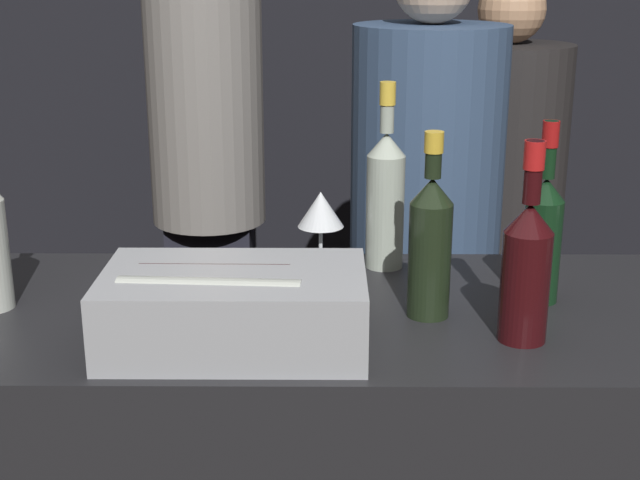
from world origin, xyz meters
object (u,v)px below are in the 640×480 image
red_wine_bottle_tall (526,264)px  person_in_hoodie (425,228)px  ice_bin_with_bottles (231,307)px  rose_wine_bottle (385,194)px  red_wine_bottle_burgundy (543,232)px  champagne_bottle (430,242)px  person_grey_polo (499,205)px  person_blond_tee (208,171)px  wine_glass (323,212)px

red_wine_bottle_tall → person_in_hoodie: 1.06m
ice_bin_with_bottles → rose_wine_bottle: bearing=55.3°
red_wine_bottle_burgundy → champagne_bottle: size_ratio=1.02×
red_wine_bottle_tall → person_grey_polo: 1.52m
red_wine_bottle_tall → champagne_bottle: 0.18m
red_wine_bottle_burgundy → person_blond_tee: person_blond_tee is taller
wine_glass → person_in_hoodie: (0.28, 0.66, -0.23)m
red_wine_bottle_burgundy → wine_glass: bearing=153.5°
wine_glass → person_blond_tee: bearing=108.6°
ice_bin_with_bottles → red_wine_bottle_tall: size_ratio=1.26×
wine_glass → red_wine_bottle_tall: red_wine_bottle_tall is taller
champagne_bottle → person_grey_polo: size_ratio=0.20×
champagne_bottle → rose_wine_bottle: bearing=103.1°
ice_bin_with_bottles → red_wine_bottle_tall: red_wine_bottle_tall is taller
ice_bin_with_bottles → wine_glass: size_ratio=2.73×
red_wine_bottle_tall → rose_wine_bottle: 0.42m
champagne_bottle → ice_bin_with_bottles: bearing=-158.4°
person_in_hoodie → person_blond_tee: bearing=-43.3°
ice_bin_with_bottles → person_blond_tee: bearing=98.7°
red_wine_bottle_tall → person_in_hoodie: person_in_hoodie is taller
person_in_hoodie → person_grey_polo: person_in_hoodie is taller
ice_bin_with_bottles → champagne_bottle: champagne_bottle is taller
ice_bin_with_bottles → person_grey_polo: 1.68m
person_blond_tee → red_wine_bottle_tall: bearing=8.4°
red_wine_bottle_tall → person_in_hoodie: bearing=92.6°
person_grey_polo → rose_wine_bottle: bearing=170.6°
person_blond_tee → person_in_hoodie: bearing=37.0°
person_in_hoodie → person_blond_tee: size_ratio=0.96×
red_wine_bottle_tall → champagne_bottle: bearing=144.0°
red_wine_bottle_burgundy → person_blond_tee: size_ratio=0.19×
ice_bin_with_bottles → rose_wine_bottle: size_ratio=1.12×
ice_bin_with_bottles → champagne_bottle: bearing=21.6°
champagne_bottle → person_blond_tee: (-0.57, 1.42, -0.21)m
red_wine_bottle_tall → person_blond_tee: bearing=115.2°
wine_glass → person_grey_polo: (0.58, 1.09, -0.29)m
rose_wine_bottle → person_grey_polo: bearing=67.7°
rose_wine_bottle → person_blond_tee: person_blond_tee is taller
red_wine_bottle_burgundy → champagne_bottle: (-0.21, -0.07, 0.00)m
rose_wine_bottle → person_grey_polo: 1.24m
person_grey_polo → ice_bin_with_bottles: bearing=167.0°
wine_glass → red_wine_bottle_burgundy: (0.40, -0.20, 0.02)m
wine_glass → champagne_bottle: 0.33m
rose_wine_bottle → person_grey_polo: (0.45, 1.10, -0.33)m
rose_wine_bottle → champagne_bottle: size_ratio=1.14×
red_wine_bottle_tall → champagne_bottle: size_ratio=1.02×
red_wine_bottle_tall → person_blond_tee: 1.70m
red_wine_bottle_burgundy → rose_wine_bottle: bearing=145.3°
rose_wine_bottle → champagne_bottle: 0.27m
red_wine_bottle_burgundy → person_grey_polo: 1.34m
wine_glass → rose_wine_bottle: rose_wine_bottle is taller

